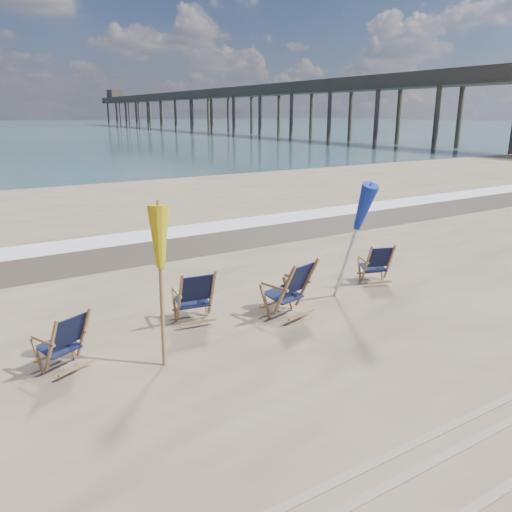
% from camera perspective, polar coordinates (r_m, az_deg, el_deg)
% --- Properties ---
extents(surf_foam, '(200.00, 1.40, 0.01)m').
position_cam_1_polar(surf_foam, '(14.63, -12.64, 2.27)').
color(surf_foam, silver).
rests_on(surf_foam, ground).
extents(wet_sand_strip, '(200.00, 2.60, 0.00)m').
position_cam_1_polar(wet_sand_strip, '(13.27, -10.48, 0.96)').
color(wet_sand_strip, '#42362A').
rests_on(wet_sand_strip, ground).
extents(tire_tracks, '(80.00, 1.30, 0.01)m').
position_cam_1_polar(tire_tracks, '(6.16, 26.82, -19.33)').
color(tire_tracks, gray).
rests_on(tire_tracks, ground).
extents(beach_chair_0, '(0.79, 0.82, 0.90)m').
position_cam_1_polar(beach_chair_0, '(7.36, -19.05, -8.50)').
color(beach_chair_0, black).
rests_on(beach_chair_0, ground).
extents(beach_chair_1, '(0.72, 0.78, 0.98)m').
position_cam_1_polar(beach_chair_1, '(8.33, -5.05, -4.45)').
color(beach_chair_1, black).
rests_on(beach_chair_1, ground).
extents(beach_chair_2, '(0.85, 0.92, 1.07)m').
position_cam_1_polar(beach_chair_2, '(8.67, 5.85, -3.30)').
color(beach_chair_2, black).
rests_on(beach_chair_2, ground).
extents(beach_chair_3, '(0.75, 0.79, 0.88)m').
position_cam_1_polar(beach_chair_3, '(10.53, 15.03, -0.80)').
color(beach_chair_3, black).
rests_on(beach_chair_3, ground).
extents(umbrella_yellow, '(0.30, 0.30, 2.21)m').
position_cam_1_polar(umbrella_yellow, '(6.76, -11.03, 1.04)').
color(umbrella_yellow, '#9D7246').
rests_on(umbrella_yellow, ground).
extents(umbrella_blue, '(0.30, 0.30, 2.36)m').
position_cam_1_polar(umbrella_blue, '(9.01, 10.94, 5.67)').
color(umbrella_blue, '#A5A5AD').
rests_on(umbrella_blue, ground).
extents(fishing_pier, '(4.40, 140.00, 9.30)m').
position_cam_1_polar(fishing_pier, '(89.90, -3.54, 16.87)').
color(fishing_pier, '#4A3F36').
rests_on(fishing_pier, ground).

